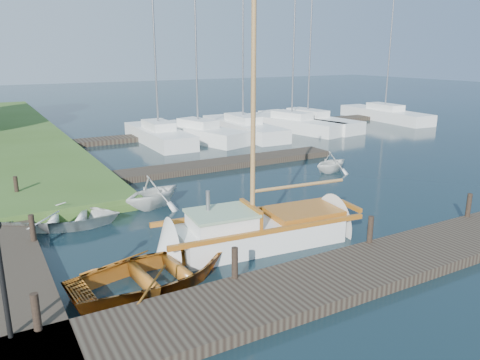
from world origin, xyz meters
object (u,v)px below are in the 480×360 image
marina_boat_4 (292,123)px  marina_boat_5 (307,120)px  mooring_post_0 (36,312)px  marina_boat_1 (159,134)px  marina_boat_3 (243,126)px  dinghy (154,269)px  marina_boat_2 (198,132)px  tender_b (153,190)px  tender_d (332,161)px  lamp_post (0,263)px  tender_a (61,215)px  mooring_post_1 (235,263)px  sailboat (263,232)px  mooring_post_3 (469,205)px  mooring_post_2 (370,229)px  mooring_post_4 (32,228)px  mooring_post_5 (16,187)px  marina_boat_7 (385,114)px

marina_boat_4 → marina_boat_5: bearing=-85.9°
mooring_post_0 → marina_boat_1: 21.63m
marina_boat_3 → dinghy: bearing=146.4°
marina_boat_3 → marina_boat_5: 6.04m
mooring_post_0 → marina_boat_2: marina_boat_2 is taller
tender_b → marina_boat_3: size_ratio=0.19×
marina_boat_2 → tender_d: bearing=174.3°
lamp_post → tender_a: bearing=72.9°
lamp_post → mooring_post_1: bearing=0.0°
lamp_post → tender_a: lamp_post is taller
mooring_post_0 → tender_b: tender_b is taller
mooring_post_1 → sailboat: sailboat is taller
dinghy → tender_d: tender_d is taller
mooring_post_1 → mooring_post_3: (9.00, 0.00, 0.00)m
tender_d → marina_boat_3: marina_boat_3 is taller
lamp_post → marina_boat_4: (20.53, 19.18, -1.30)m
mooring_post_1 → marina_boat_1: size_ratio=0.08×
mooring_post_2 → marina_boat_4: 22.12m
mooring_post_3 → dinghy: bearing=173.7°
dinghy → marina_boat_3: 22.40m
mooring_post_2 → mooring_post_1: bearing=180.0°
marina_boat_1 → marina_boat_2: marina_boat_2 is taller
lamp_post → marina_boat_5: bearing=41.3°
tender_d → marina_boat_3: (1.62, 11.43, 0.02)m
marina_boat_3 → mooring_post_2: bearing=162.4°
mooring_post_3 → tender_b: bearing=140.5°
mooring_post_4 → dinghy: size_ratio=0.19×
mooring_post_2 → dinghy: bearing=169.2°
tender_d → marina_boat_3: bearing=-20.3°
mooring_post_1 → tender_d: (9.81, 7.93, -0.14)m
marina_boat_1 → marina_boat_5: 12.31m
mooring_post_4 → marina_boat_3: bearing=42.9°
mooring_post_1 → lamp_post: bearing=180.0°
mooring_post_0 → mooring_post_4: 5.02m
mooring_post_5 → sailboat: 10.01m
mooring_post_4 → lamp_post: bearing=-101.3°
mooring_post_0 → sailboat: sailboat is taller
mooring_post_1 → marina_boat_5: marina_boat_5 is taller
lamp_post → tender_d: bearing=28.2°
tender_a → mooring_post_5: bearing=41.1°
tender_d → marina_boat_7: bearing=-65.8°
marina_boat_4 → marina_boat_2: bearing=79.8°
marina_boat_1 → mooring_post_4: bearing=148.0°
mooring_post_3 → marina_boat_1: (-3.84, 19.36, -0.14)m
mooring_post_4 → mooring_post_2: bearing=-30.5°
tender_b → marina_boat_3: bearing=-64.8°
marina_boat_5 → mooring_post_4: bearing=117.7°
marina_boat_2 → marina_boat_3: bearing=-99.3°
lamp_post → sailboat: (7.18, 2.13, -1.53)m
marina_boat_5 → marina_boat_7: marina_boat_5 is taller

